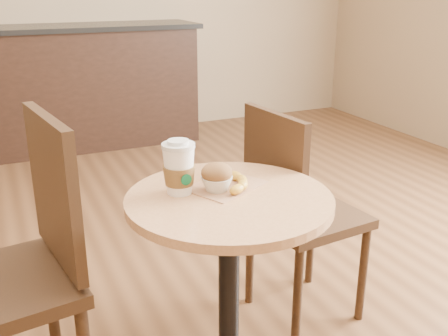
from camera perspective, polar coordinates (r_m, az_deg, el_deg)
name	(u,v)px	position (r m, az deg, el deg)	size (l,w,h in m)	color
cafe_table	(229,262)	(1.75, 0.54, -10.18)	(0.66, 0.66, 0.75)	black
chair_left	(19,266)	(1.75, -21.37, -9.95)	(0.51, 0.51, 1.02)	#362213
chair_right	(296,209)	(2.17, 7.84, -4.39)	(0.45, 0.45, 0.92)	#362213
service_counter	(66,88)	(4.74, -16.85, 8.37)	(2.30, 0.65, 1.04)	black
kraft_bag	(226,186)	(1.72, 0.19, -1.93)	(0.24, 0.18, 0.00)	#A87551
coffee_cup	(179,170)	(1.64, -4.92, -0.17)	(0.10, 0.11, 0.17)	white
muffin	(217,177)	(1.66, -0.79, -0.98)	(0.10, 0.10, 0.09)	silver
banana	(231,180)	(1.72, 0.77, -1.27)	(0.12, 0.23, 0.03)	gold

